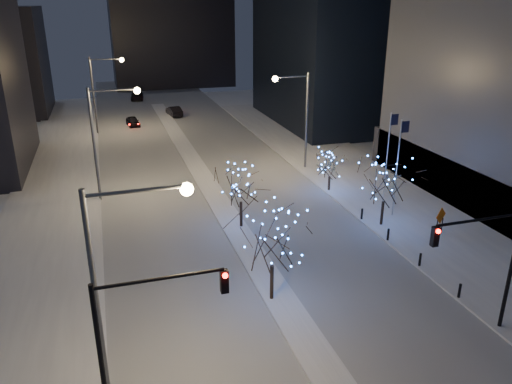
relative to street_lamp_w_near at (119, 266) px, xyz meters
name	(u,v)px	position (x,y,z in m)	size (l,w,h in m)	color
ground	(331,380)	(8.94, -2.00, -6.50)	(160.00, 160.00, 0.00)	white
road	(194,164)	(8.94, 33.00, -6.49)	(20.00, 130.00, 0.02)	#9CA1AA
median	(204,178)	(8.94, 28.00, -6.42)	(2.00, 80.00, 0.15)	silver
east_sidewalk	(388,196)	(23.94, 18.00, -6.42)	(10.00, 90.00, 0.15)	silver
west_sidewalk	(47,238)	(-5.06, 18.00, -6.42)	(8.00, 90.00, 0.15)	silver
street_lamp_w_near	(119,266)	(0.00, 0.00, 0.00)	(4.40, 0.56, 10.00)	#595E66
street_lamp_w_mid	(105,128)	(0.00, 25.00, 0.00)	(4.40, 0.56, 10.00)	#595E66
street_lamp_w_far	(101,85)	(0.00, 50.00, 0.00)	(4.40, 0.56, 10.00)	#595E66
street_lamp_east	(299,109)	(19.02, 28.00, -0.05)	(3.90, 0.56, 10.00)	#595E66
traffic_signal_west	(139,328)	(0.50, -2.00, -1.74)	(5.26, 0.43, 7.00)	black
traffic_signal_east	(490,254)	(17.88, -1.00, -1.74)	(5.26, 0.43, 7.00)	black
flagpoles	(393,156)	(22.30, 15.25, -1.70)	(1.35, 2.60, 8.00)	silver
bollards	(403,246)	(19.14, 8.00, -5.90)	(0.16, 12.16, 0.90)	black
car_near	(133,121)	(3.82, 53.18, -5.84)	(1.57, 3.89, 1.33)	black
car_mid	(174,111)	(10.44, 58.21, -5.75)	(1.59, 4.56, 1.50)	black
car_far	(137,95)	(6.03, 73.86, -5.74)	(2.14, 5.26, 1.53)	black
holiday_tree_median_near	(272,240)	(8.44, 5.20, -2.53)	(5.00, 5.00, 5.80)	black
holiday_tree_median_far	(241,185)	(9.44, 15.57, -2.91)	(4.57, 4.57, 5.14)	black
holiday_tree_plaza_near	(385,181)	(20.13, 12.63, -2.70)	(6.10, 6.10, 5.73)	black
holiday_tree_plaza_far	(330,165)	(19.44, 20.93, -3.87)	(3.23, 3.23, 3.89)	black
construction_sign	(441,218)	(23.40, 9.82, -5.06)	(1.21, 0.57, 2.14)	black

